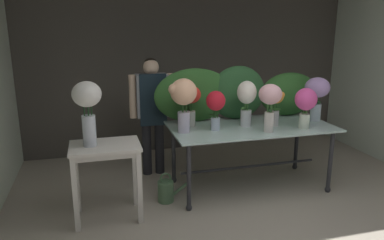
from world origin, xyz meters
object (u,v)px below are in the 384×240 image
Objects in this scene: vase_ivory_carnations at (246,99)px; vase_blush_lilies at (270,100)px; vase_fuchsia_hydrangea at (306,103)px; vase_peach_stock at (183,97)px; watering_can at (166,191)px; display_table_glass at (251,135)px; florist at (152,105)px; vase_crimson_ranunculus at (215,105)px; vase_scarlet_dahlias at (190,100)px; vase_white_roses_tall at (88,104)px; vase_lilac_snapdragons at (317,92)px; side_table_white at (106,157)px; vase_sunset_roses at (276,103)px.

vase_blush_lilies is (0.15, -0.29, 0.04)m from vase_ivory_carnations.
vase_peach_stock is at bearing 171.13° from vase_fuchsia_hydrangea.
watering_can is at bearing 174.36° from vase_fuchsia_hydrangea.
display_table_glass is 1.25× the size of florist.
vase_crimson_ranunculus is (-0.40, -0.07, -0.04)m from vase_ivory_carnations.
vase_blush_lilies is at bearing -9.09° from watering_can.
vase_blush_lilies is at bearing -42.10° from florist.
vase_fuchsia_hydrangea is 1.32m from vase_scarlet_dahlias.
florist is at bearing 52.79° from vase_white_roses_tall.
vase_blush_lilies is at bearing -74.71° from display_table_glass.
watering_can is at bearing -140.50° from vase_scarlet_dahlias.
vase_blush_lilies is at bearing -158.42° from vase_lilac_snapdragons.
vase_fuchsia_hydrangea is 2.38m from vase_white_roses_tall.
side_table_white is 2.02m from vase_sunset_roses.
vase_peach_stock is 1.71m from vase_lilac_snapdragons.
vase_scarlet_dahlias is 1.36× the size of watering_can.
vase_ivory_carnations reaches higher than vase_crimson_ranunculus.
vase_ivory_carnations is at bearing 9.44° from vase_white_roses_tall.
florist is at bearing 105.50° from vase_peach_stock.
florist reaches higher than vase_scarlet_dahlias.
vase_blush_lilies is (0.55, -0.22, 0.07)m from vase_crimson_ranunculus.
vase_white_roses_tall reaches higher than display_table_glass.
vase_fuchsia_hydrangea is at bearing -138.75° from vase_lilac_snapdragons.
vase_white_roses_tall is at bearing -170.56° from vase_ivory_carnations.
florist is 1.56m from vase_sunset_roses.
vase_ivory_carnations reaches higher than vase_fuchsia_hydrangea.
display_table_glass is 3.00× the size of vase_white_roses_tall.
display_table_glass is 0.56m from vase_blush_lilies.
vase_sunset_roses is 1.00m from vase_scarlet_dahlias.
vase_blush_lilies is 1.54m from watering_can.
side_table_white is 1.85m from vase_blush_lilies.
display_table_glass is 0.84m from vase_scarlet_dahlias.
vase_peach_stock is 1.28× the size of vase_fuchsia_hydrangea.
vase_fuchsia_hydrangea is 0.98× the size of vase_scarlet_dahlias.
vase_scarlet_dahlias is (-1.57, 0.17, -0.04)m from vase_lilac_snapdragons.
vase_lilac_snapdragons is at bearing 8.80° from vase_sunset_roses.
vase_sunset_roses is 0.93× the size of vase_fuchsia_hydrangea.
watering_can is at bearing -176.13° from vase_lilac_snapdragons.
vase_scarlet_dahlias is at bearing 148.49° from vase_blush_lilies.
florist is 3.21× the size of vase_scarlet_dahlias.
vase_crimson_ranunculus is 0.60m from vase_blush_lilies.
vase_white_roses_tall reaches higher than vase_crimson_ranunculus.
vase_ivory_carnations is (-0.94, -0.02, -0.03)m from vase_lilac_snapdragons.
vase_lilac_snapdragons is (2.57, 0.31, 0.47)m from side_table_white.
vase_blush_lilies is (0.08, -0.29, 0.47)m from display_table_glass.
vase_white_roses_tall is (-1.14, -0.48, 0.11)m from vase_scarlet_dahlias.
vase_lilac_snapdragons is 1.19× the size of vase_crimson_ranunculus.
vase_peach_stock is at bearing 14.76° from watering_can.
vase_lilac_snapdragons reaches higher than vase_ivory_carnations.
vase_sunset_roses is 1.62m from watering_can.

